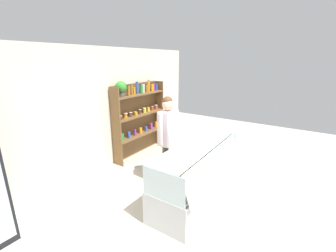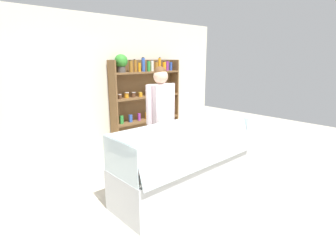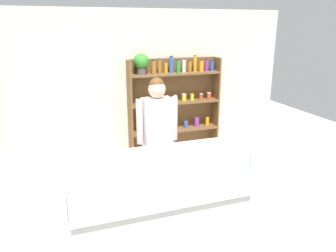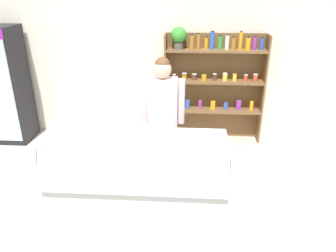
% 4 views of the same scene
% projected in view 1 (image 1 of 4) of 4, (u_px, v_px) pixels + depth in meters
% --- Properties ---
extents(ground_plane, '(12.00, 12.00, 0.00)m').
position_uv_depth(ground_plane, '(189.00, 203.00, 3.96)').
color(ground_plane, beige).
extents(back_wall, '(6.80, 0.10, 2.70)m').
position_uv_depth(back_wall, '(95.00, 112.00, 4.82)').
color(back_wall, silver).
rests_on(back_wall, ground).
extents(shelving_unit, '(1.69, 0.29, 1.97)m').
position_uv_depth(shelving_unit, '(137.00, 113.00, 5.70)').
color(shelving_unit, brown).
rests_on(shelving_unit, ground).
extents(deli_display_case, '(2.09, 0.80, 1.01)m').
position_uv_depth(deli_display_case, '(196.00, 183.00, 4.00)').
color(deli_display_case, silver).
rests_on(deli_display_case, ground).
extents(shop_clerk, '(0.58, 0.25, 1.77)m').
position_uv_depth(shop_clerk, '(168.00, 133.00, 4.40)').
color(shop_clerk, '#4C4233').
rests_on(shop_clerk, ground).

